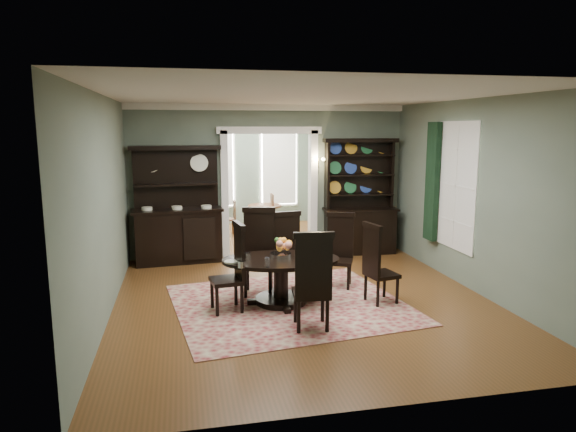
# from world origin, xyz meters

# --- Properties ---
(room) EXTENTS (5.51, 6.01, 3.01)m
(room) POSITION_xyz_m (0.00, 0.04, 1.58)
(room) COLOR brown
(room) RESTS_ON ground
(parlor) EXTENTS (3.51, 3.50, 3.01)m
(parlor) POSITION_xyz_m (0.00, 5.53, 1.52)
(parlor) COLOR brown
(parlor) RESTS_ON ground
(doorway_trim) EXTENTS (2.08, 0.25, 2.57)m
(doorway_trim) POSITION_xyz_m (0.00, 3.00, 1.62)
(doorway_trim) COLOR white
(doorway_trim) RESTS_ON floor
(right_window) EXTENTS (0.15, 1.47, 2.12)m
(right_window) POSITION_xyz_m (2.69, 0.93, 1.60)
(right_window) COLOR white
(right_window) RESTS_ON wall_right
(wall_sconce) EXTENTS (0.27, 0.21, 0.21)m
(wall_sconce) POSITION_xyz_m (0.95, 2.85, 1.89)
(wall_sconce) COLOR gold
(wall_sconce) RESTS_ON back_wall_right
(rug) EXTENTS (3.58, 3.30, 0.01)m
(rug) POSITION_xyz_m (-0.24, -0.07, 0.01)
(rug) COLOR maroon
(rug) RESTS_ON floor
(dining_table) EXTENTS (1.82, 1.75, 0.68)m
(dining_table) POSITION_xyz_m (-0.35, 0.01, 0.47)
(dining_table) COLOR black
(dining_table) RESTS_ON rug
(centerpiece) EXTENTS (1.59, 1.02, 0.26)m
(centerpiece) POSITION_xyz_m (-0.33, 0.10, 0.75)
(centerpiece) COLOR silver
(centerpiece) RESTS_ON dining_table
(chair_far_left) EXTENTS (0.58, 0.57, 1.34)m
(chair_far_left) POSITION_xyz_m (-0.59, 0.58, 0.70)
(chair_far_left) COLOR black
(chair_far_left) RESTS_ON rug
(chair_far_mid) EXTENTS (0.51, 0.49, 1.25)m
(chair_far_mid) POSITION_xyz_m (-0.11, 0.63, 0.66)
(chair_far_mid) COLOR black
(chair_far_mid) RESTS_ON rug
(chair_far_right) EXTENTS (0.57, 0.56, 1.20)m
(chair_far_right) POSITION_xyz_m (0.76, 0.67, 0.63)
(chair_far_right) COLOR black
(chair_far_right) RESTS_ON rug
(chair_end_left) EXTENTS (0.50, 0.52, 1.26)m
(chair_end_left) POSITION_xyz_m (-1.05, -0.15, 0.66)
(chair_end_left) COLOR black
(chair_end_left) RESTS_ON rug
(chair_end_right) EXTENTS (0.50, 0.52, 1.20)m
(chair_end_right) POSITION_xyz_m (1.01, -0.28, 0.63)
(chair_end_right) COLOR black
(chair_end_right) RESTS_ON rug
(chair_near) EXTENTS (0.53, 0.51, 1.31)m
(chair_near) POSITION_xyz_m (-0.16, -1.11, 0.69)
(chair_near) COLOR black
(chair_near) RESTS_ON rug
(sideboard) EXTENTS (1.73, 0.74, 2.22)m
(sideboard) POSITION_xyz_m (-1.83, 2.74, 0.78)
(sideboard) COLOR black
(sideboard) RESTS_ON floor
(welsh_dresser) EXTENTS (1.53, 0.65, 2.34)m
(welsh_dresser) POSITION_xyz_m (1.83, 2.75, 0.85)
(welsh_dresser) COLOR black
(welsh_dresser) RESTS_ON floor
(parlor_table) EXTENTS (0.80, 0.80, 0.74)m
(parlor_table) POSITION_xyz_m (0.19, 4.79, 0.48)
(parlor_table) COLOR #5B2C1A
(parlor_table) RESTS_ON parlor_floor
(parlor_chair_left) EXTENTS (0.35, 0.35, 0.84)m
(parlor_chair_left) POSITION_xyz_m (-0.61, 4.97, 0.45)
(parlor_chair_left) COLOR #5B2C1A
(parlor_chair_left) RESTS_ON parlor_floor
(parlor_chair_right) EXTENTS (0.42, 0.42, 1.00)m
(parlor_chair_right) POSITION_xyz_m (0.48, 4.79, 0.53)
(parlor_chair_right) COLOR #5B2C1A
(parlor_chair_right) RESTS_ON parlor_floor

